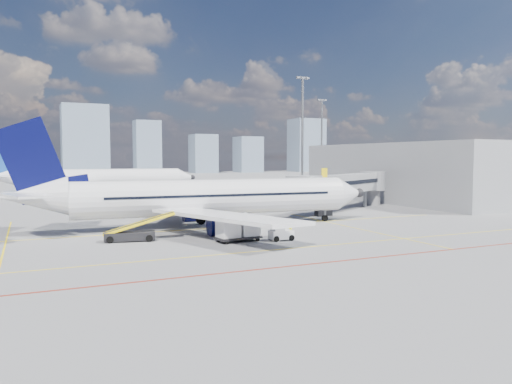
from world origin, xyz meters
The scene contains 13 objects.
ground centered at (0.00, 0.00, 0.00)m, with size 420.00×420.00×0.00m, color gray.
apron_markings centered at (-0.58, -3.91, 0.01)m, with size 90.00×35.12×0.01m.
jet_bridge centered at (23.51, 16.91, 3.74)m, with size 23.55×15.78×6.30m.
terminal_block centered at (39.95, 26.00, 5.00)m, with size 10.00×42.00×10.00m.
floodlight_mast_ne centered at (38.00, 55.00, 13.59)m, with size 3.20×0.61×25.45m.
floodlight_mast_far centered at (65.00, 90.00, 13.59)m, with size 3.20×0.61×25.45m.
distant_skyline centered at (1.25, 190.00, 12.41)m, with size 251.56×15.95×30.69m.
main_aircraft centered at (-1.14, 9.03, 3.22)m, with size 40.49×35.24×11.81m.
second_aircraft centered at (-5.75, 62.77, 3.22)m, with size 40.79×35.51×11.90m.
baggage_tug centered at (2.92, -2.05, 0.72)m, with size 2.17×1.31×1.50m.
cargo_dolly centered at (-0.79, -0.97, 1.23)m, with size 4.27×2.27×2.24m.
belt_loader centered at (-9.56, 3.25, 0.68)m, with size 6.56×2.65×2.63m.
ramp_worker centered at (4.33, -1.48, 0.95)m, with size 0.69×0.46×1.90m, color yellow.
Camera 1 is at (-17.98, -42.42, 7.65)m, focal length 35.00 mm.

